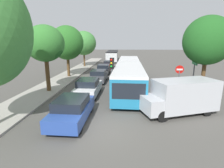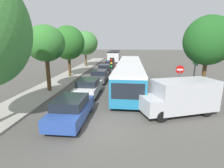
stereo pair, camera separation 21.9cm
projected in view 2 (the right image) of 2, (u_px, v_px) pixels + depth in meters
ground_plane at (100, 128)px, 9.92m from camera, size 200.00×200.00×0.00m
kerb_strip_left at (76, 72)px, 27.68m from camera, size 3.20×45.59×0.14m
articulated_bus at (129, 72)px, 19.68m from camera, size 2.97×17.04×2.52m
city_bus_rear at (114, 55)px, 44.18m from camera, size 2.75×11.49×2.46m
queued_car_blue at (71, 109)px, 10.56m from camera, size 1.93×4.43×1.53m
queued_car_white at (88, 87)px, 15.69m from camera, size 1.91×4.38×1.51m
queued_car_graphite at (99, 76)px, 21.00m from camera, size 1.84×4.21×1.45m
queued_car_black at (105, 69)px, 26.27m from camera, size 1.81×4.14×1.43m
queued_car_red at (110, 64)px, 31.90m from camera, size 1.76×4.02×1.39m
white_van at (181, 96)px, 11.56m from camera, size 5.36×3.51×2.31m
traffic_light at (112, 68)px, 15.20m from camera, size 0.38×0.40×3.40m
no_entry_sign at (179, 77)px, 14.76m from camera, size 0.70×0.08×2.82m
direction_sign_post at (195, 68)px, 15.03m from camera, size 0.19×1.40×3.60m
tree_left_mid at (47, 45)px, 16.00m from camera, size 3.51×3.51×6.26m
tree_left_far at (68, 43)px, 23.09m from camera, size 4.31×4.31×6.82m
tree_left_distant at (85, 43)px, 32.98m from camera, size 4.67×4.67×6.71m
tree_right_near at (208, 41)px, 13.30m from camera, size 3.65×3.65×6.70m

